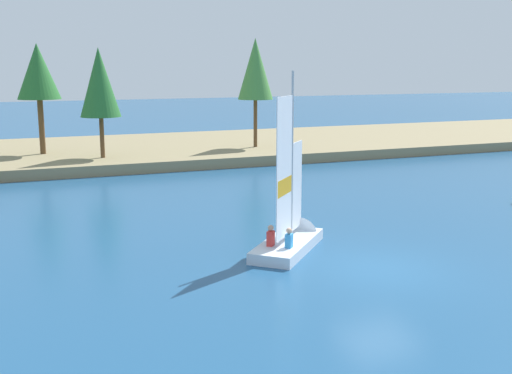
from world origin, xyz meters
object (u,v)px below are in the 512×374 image
sailboat (294,233)px  shoreline_tree_midright (99,83)px  shoreline_tree_centre (38,72)px  shoreline_tree_right (255,69)px

sailboat → shoreline_tree_midright: bearing=53.8°
shoreline_tree_centre → sailboat: bearing=-72.5°
shoreline_tree_centre → shoreline_tree_right: 14.08m
shoreline_tree_centre → shoreline_tree_midright: bearing=-43.3°
shoreline_tree_centre → shoreline_tree_midright: shoreline_tree_centre is taller
sailboat → shoreline_tree_centre: bearing=60.2°
shoreline_tree_midright → shoreline_tree_right: size_ratio=0.90×
shoreline_tree_right → sailboat: (-6.80, -20.98, -5.54)m
shoreline_tree_midright → sailboat: size_ratio=1.02×
shoreline_tree_centre → sailboat: shoreline_tree_centre is taller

